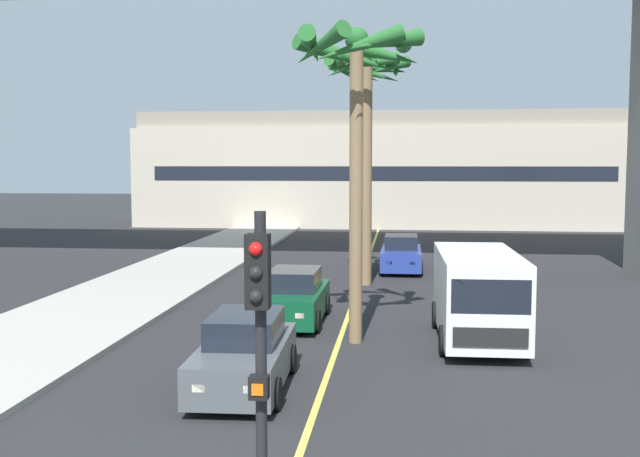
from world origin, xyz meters
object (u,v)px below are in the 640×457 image
at_px(car_queue_front, 245,355).
at_px(palm_tree_near_median, 366,101).
at_px(car_queue_third, 294,298).
at_px(traffic_light_median_near, 260,356).
at_px(palm_tree_mid_median, 356,79).
at_px(delivery_van, 478,294).
at_px(car_queue_second, 401,255).

height_order(car_queue_front, palm_tree_near_median, palm_tree_near_median).
relative_size(car_queue_third, traffic_light_median_near, 0.98).
bearing_deg(car_queue_third, palm_tree_mid_median, -49.47).
height_order(car_queue_front, palm_tree_mid_median, palm_tree_mid_median).
height_order(traffic_light_median_near, palm_tree_near_median, palm_tree_near_median).
bearing_deg(traffic_light_median_near, palm_tree_near_median, 89.77).
bearing_deg(car_queue_front, delivery_van, 41.83).
bearing_deg(palm_tree_near_median, car_queue_front, -97.80).
relative_size(delivery_van, palm_tree_near_median, 0.60).
height_order(car_queue_third, palm_tree_near_median, palm_tree_near_median).
distance_m(car_queue_second, traffic_light_median_near, 25.07).
bearing_deg(car_queue_third, car_queue_front, -90.76).
xyz_separation_m(car_queue_second, car_queue_third, (-3.13, -10.89, 0.00)).
bearing_deg(car_queue_third, traffic_light_median_near, -83.15).
xyz_separation_m(car_queue_front, palm_tree_mid_median, (2.04, 4.27, 6.09)).
height_order(car_queue_second, palm_tree_mid_median, palm_tree_mid_median).
bearing_deg(palm_tree_near_median, car_queue_second, 70.60).
height_order(car_queue_second, car_queue_third, same).
distance_m(car_queue_third, traffic_light_median_near, 14.30).
height_order(delivery_van, palm_tree_mid_median, palm_tree_mid_median).
bearing_deg(traffic_light_median_near, palm_tree_mid_median, 88.72).
distance_m(car_queue_second, delivery_van, 12.93).
relative_size(car_queue_front, palm_tree_mid_median, 0.51).
height_order(car_queue_third, delivery_van, delivery_van).
relative_size(car_queue_second, palm_tree_near_median, 0.47).
distance_m(car_queue_second, palm_tree_mid_median, 14.56).
bearing_deg(car_queue_second, car_queue_front, -100.46).
distance_m(palm_tree_near_median, palm_tree_mid_median, 9.31).
xyz_separation_m(delivery_van, traffic_light_median_near, (-3.44, -12.18, 1.43)).
xyz_separation_m(car_queue_front, traffic_light_median_near, (1.78, -7.51, 1.99)).
bearing_deg(traffic_light_median_near, car_queue_front, 103.31).
bearing_deg(delivery_van, car_queue_second, 98.91).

